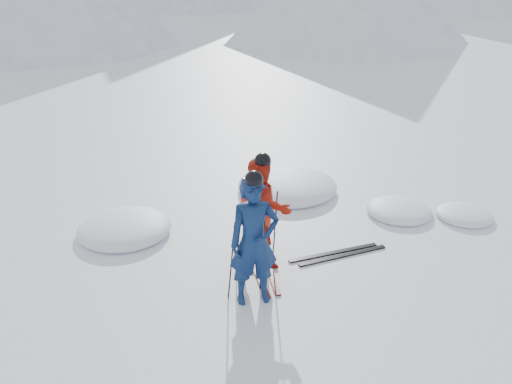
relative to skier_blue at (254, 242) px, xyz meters
name	(u,v)px	position (x,y,z in m)	size (l,w,h in m)	color
ground	(364,239)	(2.61, 0.92, -1.01)	(160.00, 160.00, 0.00)	white
skier_blue	(254,242)	(0.00, 0.00, 0.00)	(0.74, 0.48, 2.02)	#0D224F
skier_red	(262,217)	(0.47, 0.75, -0.03)	(0.95, 0.74, 1.95)	red
pole_blue_left	(232,261)	(-0.30, 0.15, -0.34)	(0.02, 0.02, 1.34)	black
pole_blue_right	(263,250)	(0.25, 0.25, -0.34)	(0.02, 0.02, 1.34)	black
pole_red_left	(239,231)	(0.17, 1.00, -0.36)	(0.02, 0.02, 1.30)	black
pole_red_right	(275,227)	(0.77, 0.90, -0.36)	(0.02, 0.02, 1.30)	black
ski_worn_left	(256,269)	(0.35, 0.75, -0.99)	(0.09, 1.70, 0.03)	black
ski_worn_right	(269,266)	(0.59, 0.75, -0.99)	(0.09, 1.70, 0.03)	black
ski_loose_a	(333,253)	(1.82, 0.69, -0.99)	(0.09, 1.70, 0.03)	black
ski_loose_b	(343,256)	(1.92, 0.54, -0.99)	(0.09, 1.70, 0.03)	black
snow_lumps	(271,205)	(1.64, 2.92, -1.01)	(7.78, 4.27, 0.48)	white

